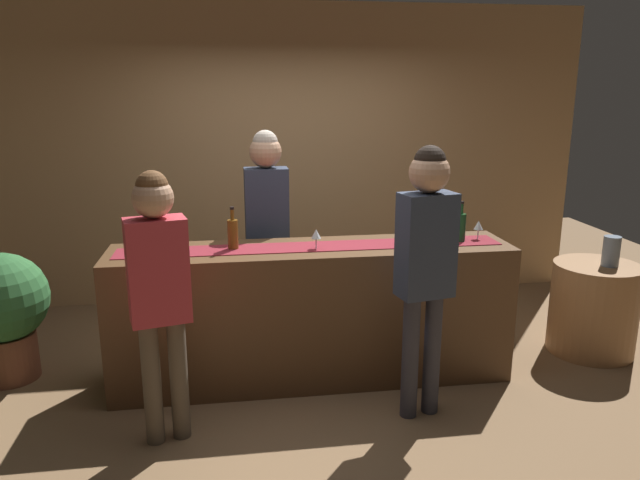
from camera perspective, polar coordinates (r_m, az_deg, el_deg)
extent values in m
plane|color=brown|center=(4.63, -0.70, -12.81)|extent=(10.00, 10.00, 0.00)
cube|color=tan|center=(6.04, -3.19, 8.02)|extent=(6.00, 0.12, 2.90)
cube|color=#543821|center=(4.42, -0.72, -6.99)|extent=(2.87, 0.60, 1.01)
cube|color=maroon|center=(4.26, -0.74, -0.64)|extent=(2.73, 0.28, 0.01)
cylinder|color=brown|center=(4.22, -8.28, 0.50)|extent=(0.07, 0.07, 0.21)
cylinder|color=brown|center=(4.19, -8.35, 2.39)|extent=(0.03, 0.03, 0.08)
cylinder|color=black|center=(4.18, -8.37, 3.01)|extent=(0.03, 0.03, 0.02)
cylinder|color=#194723|center=(4.50, 13.21, 1.13)|extent=(0.07, 0.07, 0.21)
cylinder|color=#194723|center=(4.47, 13.31, 2.91)|extent=(0.03, 0.03, 0.08)
cylinder|color=black|center=(4.47, 13.34, 3.49)|extent=(0.03, 0.03, 0.02)
cylinder|color=silver|center=(4.21, -0.37, -0.85)|extent=(0.06, 0.06, 0.00)
cylinder|color=silver|center=(4.20, -0.37, -0.33)|extent=(0.01, 0.01, 0.08)
cone|color=silver|center=(4.18, -0.38, 0.60)|extent=(0.07, 0.07, 0.06)
cylinder|color=silver|center=(4.62, 14.74, 0.05)|extent=(0.06, 0.06, 0.00)
cylinder|color=silver|center=(4.61, 14.77, 0.53)|extent=(0.01, 0.01, 0.08)
cone|color=silver|center=(4.60, 14.83, 1.38)|extent=(0.07, 0.07, 0.06)
cylinder|color=#26262B|center=(4.97, -3.97, -5.60)|extent=(0.11, 0.11, 0.84)
cylinder|color=#26262B|center=(4.96, -5.82, -5.69)|extent=(0.11, 0.11, 0.84)
cube|color=#2D384C|center=(4.76, -5.09, 2.87)|extent=(0.34, 0.21, 0.66)
sphere|color=tan|center=(4.69, -5.21, 8.35)|extent=(0.25, 0.25, 0.25)
sphere|color=#AD9E8E|center=(4.69, -5.23, 9.19)|extent=(0.20, 0.20, 0.20)
cylinder|color=#33333D|center=(3.99, 8.57, -10.97)|extent=(0.11, 0.11, 0.83)
cylinder|color=#33333D|center=(4.06, 10.59, -10.58)|extent=(0.11, 0.11, 0.83)
cube|color=#2D384C|center=(3.78, 10.05, -0.50)|extent=(0.37, 0.26, 0.66)
sphere|color=tan|center=(3.69, 10.36, 6.32)|extent=(0.25, 0.25, 0.25)
sphere|color=black|center=(3.68, 10.41, 7.37)|extent=(0.19, 0.19, 0.19)
cylinder|color=brown|center=(3.83, -15.68, -12.98)|extent=(0.11, 0.11, 0.78)
cylinder|color=brown|center=(3.84, -13.26, -12.70)|extent=(0.11, 0.11, 0.78)
cube|color=#B7333D|center=(3.57, -15.15, -2.83)|extent=(0.38, 0.27, 0.62)
sphere|color=tan|center=(3.48, -15.61, 3.88)|extent=(0.23, 0.23, 0.23)
sphere|color=brown|center=(3.47, -15.68, 4.92)|extent=(0.18, 0.18, 0.18)
cylinder|color=#996B42|center=(5.38, 24.54, -5.91)|extent=(0.68, 0.68, 0.74)
cylinder|color=slate|center=(5.23, 25.93, -0.97)|extent=(0.13, 0.13, 0.24)
cylinder|color=brown|center=(5.08, -27.42, -9.76)|extent=(0.40, 0.40, 0.35)
sphere|color=#2D6633|center=(4.92, -28.02, -4.88)|extent=(0.66, 0.66, 0.66)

